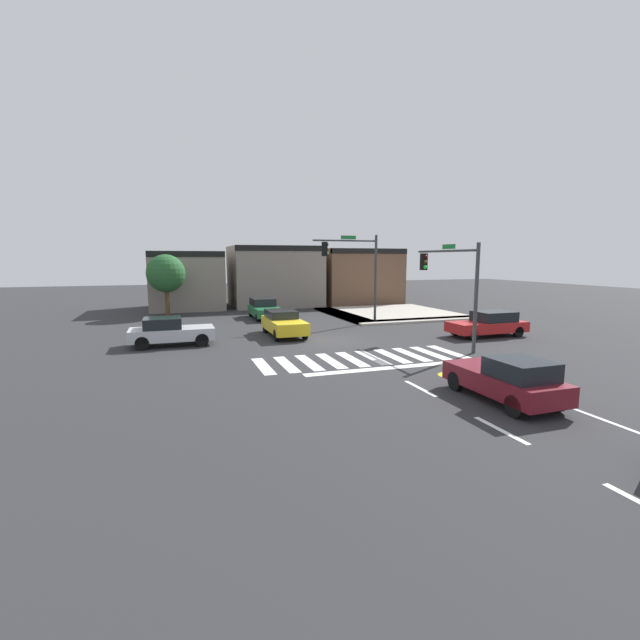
% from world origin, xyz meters
% --- Properties ---
extents(ground_plane, '(120.00, 120.00, 0.00)m').
position_xyz_m(ground_plane, '(0.00, 0.00, 0.00)').
color(ground_plane, '#2B2B2D').
extents(crosswalk_near, '(9.72, 3.08, 0.01)m').
position_xyz_m(crosswalk_near, '(0.00, -4.50, 0.00)').
color(crosswalk_near, silver).
rests_on(crosswalk_near, ground_plane).
extents(lane_markings, '(6.80, 24.25, 0.01)m').
position_xyz_m(lane_markings, '(1.06, -12.74, 0.00)').
color(lane_markings, white).
rests_on(lane_markings, ground_plane).
extents(bike_detector_marking, '(0.94, 0.94, 0.01)m').
position_xyz_m(bike_detector_marking, '(2.07, -8.30, 0.00)').
color(bike_detector_marking, yellow).
rests_on(bike_detector_marking, ground_plane).
extents(curb_corner_northeast, '(10.00, 10.60, 0.15)m').
position_xyz_m(curb_corner_northeast, '(8.49, 9.42, 0.07)').
color(curb_corner_northeast, '#B2AA9E').
rests_on(curb_corner_northeast, ground_plane).
extents(storefront_row, '(23.94, 7.05, 5.72)m').
position_xyz_m(storefront_row, '(2.02, 19.39, 2.77)').
color(storefront_row, gray).
rests_on(storefront_row, ground_plane).
extents(traffic_signal_southeast, '(0.32, 5.31, 5.30)m').
position_xyz_m(traffic_signal_southeast, '(5.57, -3.08, 3.73)').
color(traffic_signal_southeast, '#383A3D').
rests_on(traffic_signal_southeast, ground_plane).
extents(traffic_signal_northeast, '(4.76, 0.32, 6.18)m').
position_xyz_m(traffic_signal_northeast, '(3.95, 5.75, 4.26)').
color(traffic_signal_northeast, '#383A3D').
rests_on(traffic_signal_northeast, ground_plane).
extents(car_yellow, '(1.86, 4.45, 1.45)m').
position_xyz_m(car_yellow, '(-1.93, 2.60, 0.75)').
color(car_yellow, gold).
rests_on(car_yellow, ground_plane).
extents(car_red, '(4.59, 1.89, 1.46)m').
position_xyz_m(car_red, '(9.46, -1.54, 0.74)').
color(car_red, red).
rests_on(car_red, ground_plane).
extents(car_maroon, '(1.75, 4.11, 1.49)m').
position_xyz_m(car_maroon, '(1.82, -11.64, 0.74)').
color(car_maroon, maroon).
rests_on(car_maroon, ground_plane).
extents(car_silver, '(4.27, 1.86, 1.49)m').
position_xyz_m(car_silver, '(-8.33, 1.53, 0.75)').
color(car_silver, '#B7BABF').
rests_on(car_silver, ground_plane).
extents(car_green, '(1.93, 4.46, 1.48)m').
position_xyz_m(car_green, '(-1.44, 10.59, 0.75)').
color(car_green, '#1E6638').
rests_on(car_green, ground_plane).
extents(roadside_tree, '(2.96, 2.96, 4.88)m').
position_xyz_m(roadside_tree, '(-8.50, 14.00, 3.37)').
color(roadside_tree, '#4C3823').
rests_on(roadside_tree, ground_plane).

